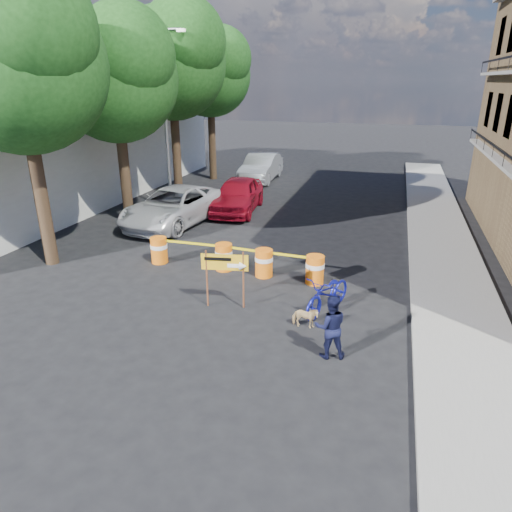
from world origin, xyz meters
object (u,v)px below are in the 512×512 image
Objects in this scene: pedestrian at (330,327)px; sedan_red at (238,195)px; suv_white at (174,206)px; sedan_silver at (261,167)px; barrel_far_left at (159,250)px; dog at (305,317)px; detour_sign at (230,267)px; barrel_far_right at (315,269)px; barrel_mid_right at (264,262)px; bicycle at (329,277)px; barrel_mid_left at (224,256)px.

pedestrian is 0.32× the size of sedan_red.
sedan_red is (2.00, 2.70, 0.02)m from suv_white.
suv_white is 1.12× the size of sedan_silver.
barrel_far_left is 6.39m from dog.
barrel_far_right is at bearing 38.96° from detour_sign.
barrel_mid_right is at bearing -1.52° from barrel_far_left.
bicycle is at bearing -38.15° from barrel_mid_right.
sedan_silver is at bearing 91.78° from barrel_far_left.
barrel_far_left is at bearing 60.84° from dog.
bicycle is at bearing -69.41° from sedan_silver.
barrel_far_right is at bearing 133.65° from bicycle.
bicycle reaches higher than barrel_far_right.
barrel_far_left is 7.60m from pedestrian.
suv_white is (-3.89, 4.26, 0.31)m from barrel_mid_left.
barrel_mid_right is 0.59× the size of pedestrian.
suv_white is (-1.53, 4.29, 0.31)m from barrel_far_left.
sedan_silver reaches higher than suv_white.
sedan_silver is (-5.86, 14.37, 0.35)m from barrel_far_right.
suv_white is (-5.30, 4.39, 0.31)m from barrel_mid_right.
detour_sign reaches higher than barrel_mid_left.
detour_sign is (3.47, -2.43, 0.73)m from barrel_far_left.
pedestrian is at bearing -32.29° from barrel_far_left.
detour_sign reaches higher than barrel_far_left.
pedestrian is (1.00, -3.88, 0.29)m from barrel_far_right.
barrel_mid_right is 2.99m from bicycle.
suv_white is 1.19× the size of sedan_red.
detour_sign reaches higher than barrel_far_right.
barrel_mid_left is 0.55× the size of detour_sign.
suv_white is at bearing 132.39° from barrel_mid_left.
barrel_mid_right is 1.66m from barrel_far_right.
suv_white is (-6.95, 4.47, 0.31)m from barrel_far_right.
pedestrian is at bearing -75.51° from barrel_far_right.
barrel_mid_right is 7.83m from sedan_red.
sedan_silver reaches higher than sedan_red.
detour_sign is at bearing -65.57° from barrel_mid_left.
sedan_silver reaches higher than dog.
barrel_far_left is at bearing -89.66° from sedan_silver.
dog is (1.89, -2.86, -0.18)m from barrel_mid_right.
barrel_far_right is 1.31× the size of dog.
barrel_mid_left is at bearing -80.27° from sedan_red.
barrel_far_left reaches higher than dog.
suv_white reaches higher than barrel_mid_right.
sedan_red is at bearing 97.53° from detour_sign.
detour_sign is at bearing -45.62° from suv_white.
detour_sign is (-0.29, -2.33, 0.73)m from barrel_mid_right.
dog is (3.30, -2.99, -0.18)m from barrel_mid_left.
dog is at bearing -56.53° from barrel_mid_right.
dog is (2.18, -0.53, -0.91)m from detour_sign.
bicycle is at bearing -31.52° from suv_white.
barrel_far_left is 0.16× the size of suv_white.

